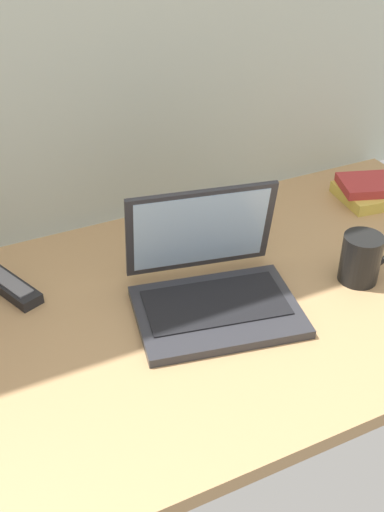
{
  "coord_description": "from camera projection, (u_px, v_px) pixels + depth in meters",
  "views": [
    {
      "loc": [
        -0.38,
        -0.85,
        0.79
      ],
      "look_at": [
        0.03,
        0.0,
        0.15
      ],
      "focal_mm": 43.33,
      "sensor_mm": 36.0,
      "label": 1
    }
  ],
  "objects": [
    {
      "name": "desk",
      "position": [
        177.0,
        317.0,
        1.21
      ],
      "size": [
        1.6,
        0.76,
        0.03
      ],
      "color": "tan",
      "rests_on": "ground"
    },
    {
      "name": "remote_control_near",
      "position": [
        11.0,
        287.0,
        1.24
      ],
      "size": [
        0.1,
        0.17,
        0.02
      ],
      "color": "black",
      "rests_on": "desk"
    },
    {
      "name": "book_stack",
      "position": [
        374.0,
        190.0,
        1.56
      ],
      "size": [
        0.2,
        0.16,
        0.05
      ],
      "color": "#D8BF4C",
      "rests_on": "desk"
    },
    {
      "name": "coffee_mug",
      "position": [
        362.0,
        258.0,
        1.26
      ],
      "size": [
        0.12,
        0.08,
        0.1
      ],
      "color": "black",
      "rests_on": "desk"
    },
    {
      "name": "remote_control_far",
      "position": [
        255.0,
        209.0,
        1.5
      ],
      "size": [
        0.11,
        0.17,
        0.02
      ],
      "color": "#B7B7B7",
      "rests_on": "desk"
    },
    {
      "name": "laptop",
      "position": [
        211.0,
        282.0,
        1.2
      ],
      "size": [
        0.35,
        0.32,
        0.21
      ],
      "color": "#2D2D33",
      "rests_on": "desk"
    }
  ]
}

